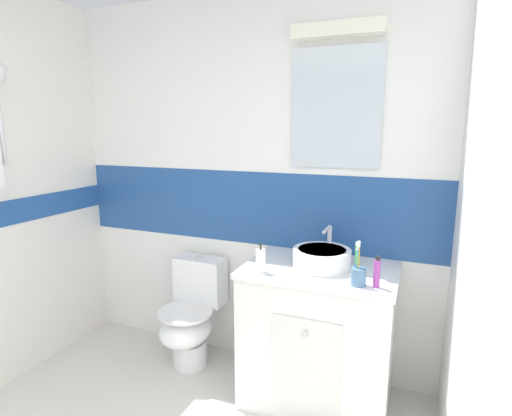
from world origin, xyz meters
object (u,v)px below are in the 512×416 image
Objects in this scene: toothbrush_cup at (358,274)px; soap_dispenser at (261,260)px; sink_basin at (322,257)px; toothpaste_tube_upright at (377,273)px; toilet at (191,316)px.

toothbrush_cup is 0.53m from soap_dispenser.
toothbrush_cup is (0.24, -0.21, -0.00)m from sink_basin.
sink_basin is 0.37m from soap_dispenser.
sink_basin is at bearing 36.09° from soap_dispenser.
toothbrush_cup is 1.34× the size of soap_dispenser.
toilet is at bearing 169.16° from toothpaste_tube_upright.
sink_basin reaches higher than toilet.
sink_basin is at bearing 138.84° from toothbrush_cup.
soap_dispenser is at bearing -179.13° from toothbrush_cup.
toothpaste_tube_upright is at bearing 5.90° from toothbrush_cup.
toothpaste_tube_upright is (0.09, 0.01, 0.02)m from toothbrush_cup.
sink_basin reaches higher than soap_dispenser.
toilet is 0.88m from soap_dispenser.
toothpaste_tube_upright is (0.33, -0.20, 0.02)m from sink_basin.
toothpaste_tube_upright is (0.62, 0.02, 0.01)m from soap_dispenser.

